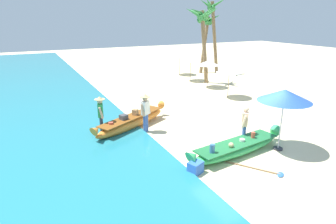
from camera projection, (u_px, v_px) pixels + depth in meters
ground_plane at (235, 147)px, 11.15m from camera, size 80.00×80.00×0.00m
boat_green_foreground at (237, 147)px, 10.51m from camera, size 4.57×1.33×0.76m
boat_orange_midground at (132, 122)px, 12.96m from camera, size 4.24×2.64×0.84m
person_vendor_hatted at (145, 110)px, 12.32m from camera, size 0.57×0.47×1.73m
person_tourist_customer at (245, 123)px, 11.13m from camera, size 0.52×0.52×1.57m
person_vendor_assistant at (101, 113)px, 12.12m from camera, size 0.44×0.58×1.67m
patio_umbrella_large at (285, 96)px, 10.29m from camera, size 1.92×1.92×2.34m
parasol_row_0 at (229, 70)px, 17.53m from camera, size 1.60×1.60×1.91m
parasol_row_1 at (208, 63)px, 20.16m from camera, size 1.60×1.60×1.91m
parasol_row_2 at (191, 59)px, 22.27m from camera, size 1.60×1.60×1.91m
parasol_row_3 at (180, 55)px, 24.75m from camera, size 1.60×1.60×1.91m
palm_tree_tall_inland at (202, 21)px, 20.55m from camera, size 2.47×2.85×5.60m
palm_tree_leaning_seaward at (213, 15)px, 24.37m from camera, size 2.52×2.92×6.43m
palm_tree_mid_cluster at (207, 25)px, 25.08m from camera, size 2.43×2.40×5.18m
cooler_box at (195, 168)px, 9.22m from camera, size 0.56×0.51×0.39m
paddle at (261, 170)px, 9.41m from camera, size 1.23×1.69×0.05m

